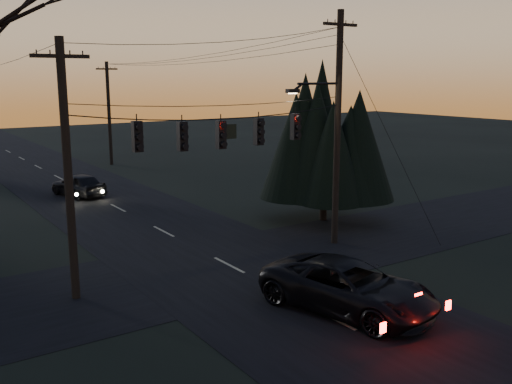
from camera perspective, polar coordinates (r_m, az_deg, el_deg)
ground_plane at (r=15.65m, az=17.69°, el=-16.84°), size 160.00×160.00×0.00m
main_road at (r=31.24m, az=-12.34°, el=-2.27°), size 8.00×120.00×0.02m
cross_road at (r=22.59m, az=-2.71°, el=-7.33°), size 60.00×7.00×0.02m
utility_pole_right at (r=25.74m, az=7.83°, el=-5.07°), size 5.00×0.30×10.00m
utility_pole_left at (r=20.33m, az=-17.53°, el=-10.08°), size 1.80×0.30×8.50m
utility_pole_far_r at (r=49.70m, az=-14.24°, el=2.68°), size 1.80×0.30×8.50m
span_signal_assembly at (r=21.36m, az=-3.40°, el=5.94°), size 11.50×0.44×1.61m
evergreen_right at (r=28.95m, az=6.91°, el=5.38°), size 4.87×4.87×7.31m
suv_near at (r=18.37m, az=9.21°, el=-9.37°), size 4.02×6.19×1.58m
sedan_oncoming_a at (r=36.86m, az=-17.32°, el=0.68°), size 2.68×4.50×1.44m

